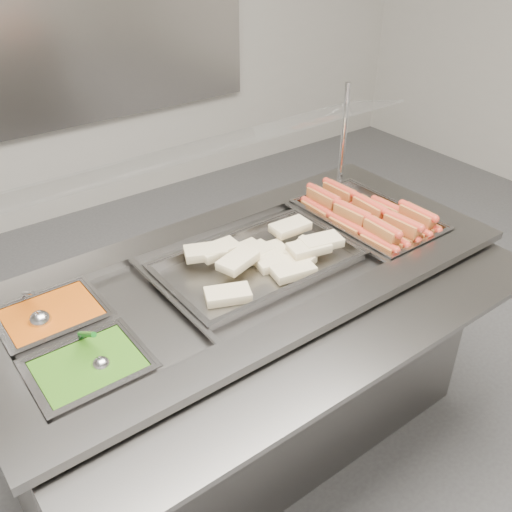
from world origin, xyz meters
TOP-DOWN VIEW (x-y plane):
  - ground at (0.00, 0.00)m, footprint 6.00×6.00m
  - back_panel at (0.00, 2.45)m, footprint 3.00×0.04m
  - steam_counter at (0.03, 0.28)m, footprint 1.71×0.77m
  - tray_rail at (0.03, -0.18)m, footprint 1.63×0.36m
  - sneeze_guard at (0.02, 0.48)m, footprint 1.50×0.28m
  - pan_hotdogs at (0.59, 0.29)m, footprint 0.31×0.50m
  - pan_wraps at (0.08, 0.28)m, footprint 0.62×0.37m
  - pan_beans at (-0.56, 0.41)m, footprint 0.27×0.22m
  - pan_peas at (-0.56, 0.14)m, footprint 0.27×0.22m
  - hotdogs_in_buns at (0.58, 0.27)m, footprint 0.28×0.47m
  - tortilla_wraps at (0.12, 0.28)m, footprint 0.55×0.33m
  - ladle at (-0.60, 0.39)m, footprint 0.06×0.18m
  - serving_spoon at (-0.53, 0.14)m, footprint 0.05×0.16m

SIDE VIEW (x-z plane):
  - ground at x=0.00m, z-range 0.00..0.00m
  - steam_counter at x=0.03m, z-range 0.00..0.81m
  - tray_rail at x=0.03m, z-range 0.74..0.79m
  - pan_hotdogs at x=0.59m, z-range 0.73..0.82m
  - pan_beans at x=-0.56m, z-range 0.73..0.82m
  - pan_peas at x=-0.56m, z-range 0.73..0.82m
  - pan_wraps at x=0.08m, z-range 0.76..0.82m
  - hotdogs_in_buns at x=0.58m, z-range 0.76..0.87m
  - tortilla_wraps at x=0.12m, z-range 0.79..0.85m
  - ladle at x=-0.60m, z-range 0.75..0.89m
  - serving_spoon at x=-0.53m, z-range 0.76..0.88m
  - sneeze_guard at x=0.02m, z-range 0.94..1.34m
  - back_panel at x=0.00m, z-range 0.60..1.80m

